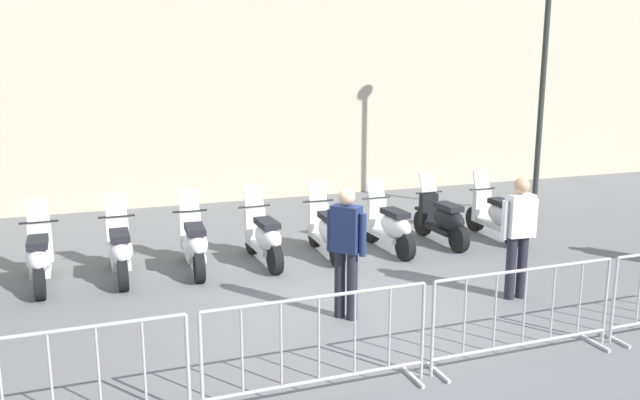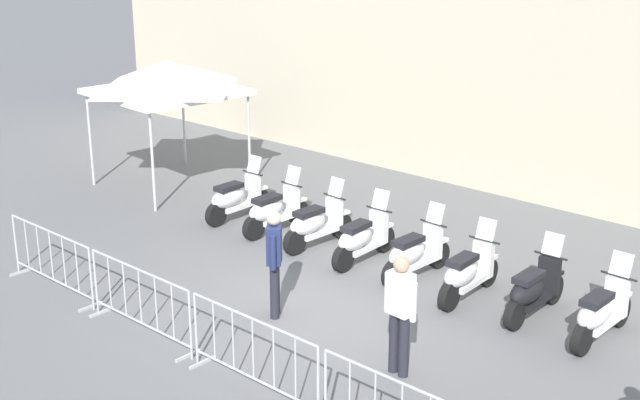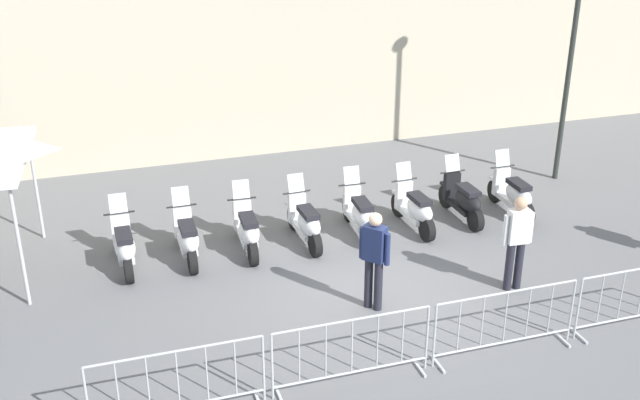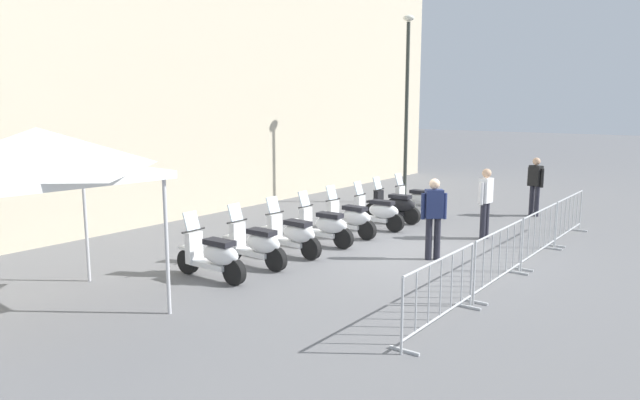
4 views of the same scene
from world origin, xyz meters
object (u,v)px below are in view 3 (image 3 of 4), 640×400
motorcycle_5 (415,209)px  officer_mid_plaza (374,255)px  motorcycle_0 (124,246)px  motorcycle_1 (187,238)px  street_lamp (576,21)px  motorcycle_6 (463,200)px  barrier_segment_1 (352,352)px  motorcycle_4 (360,214)px  motorcycle_7 (513,194)px  barrier_segment_2 (505,323)px  officer_near_row_end (517,238)px  motorcycle_3 (305,222)px  barrier_segment_0 (178,385)px  motorcycle_2 (247,230)px

motorcycle_5 → officer_mid_plaza: officer_mid_plaza is taller
motorcycle_0 → motorcycle_1: same height
street_lamp → officer_mid_plaza: street_lamp is taller
motorcycle_6 → barrier_segment_1: motorcycle_6 is taller
motorcycle_0 → barrier_segment_1: 5.22m
motorcycle_0 → motorcycle_4: bearing=4.4°
motorcycle_1 → motorcycle_7: 6.79m
barrier_segment_2 → officer_near_row_end: size_ratio=1.34×
motorcycle_3 → barrier_segment_0: bearing=-120.4°
motorcycle_4 → motorcycle_7: bearing=3.7°
motorcycle_1 → street_lamp: bearing=13.7°
barrier_segment_0 → barrier_segment_2: 4.83m
motorcycle_0 → motorcycle_6: size_ratio=1.00×
officer_mid_plaza → officer_near_row_end: bearing=1.2°
motorcycle_7 → barrier_segment_2: bearing=-117.6°
motorcycle_1 → motorcycle_5: (4.53, 0.27, 0.00)m
motorcycle_4 → motorcycle_6: (2.26, 0.19, 0.00)m
officer_near_row_end → motorcycle_3: bearing=141.4°
street_lamp → officer_near_row_end: street_lamp is taller
motorcycle_5 → motorcycle_3: bearing=-176.9°
motorcycle_4 → barrier_segment_2: motorcycle_4 is taller
motorcycle_2 → officer_near_row_end: (4.26, -2.42, 0.53)m
barrier_segment_0 → street_lamp: size_ratio=0.38×
motorcycle_3 → motorcycle_6: bearing=5.4°
motorcycle_4 → street_lamp: 6.46m
motorcycle_5 → officer_near_row_end: size_ratio=1.00×
officer_mid_plaza → barrier_segment_1: bearing=-115.3°
motorcycle_2 → officer_near_row_end: 4.92m
motorcycle_0 → motorcycle_3: 3.40m
barrier_segment_0 → street_lamp: 11.67m
motorcycle_6 → officer_mid_plaza: size_ratio=1.00×
motorcycle_7 → officer_near_row_end: 3.21m
barrier_segment_0 → motorcycle_0: bearing=98.9°
motorcycle_3 → barrier_segment_2: 4.72m
motorcycle_6 → barrier_segment_2: bearing=-105.6°
motorcycle_4 → motorcycle_5: same height
motorcycle_3 → motorcycle_4: (1.12, 0.13, 0.00)m
motorcycle_6 → street_lamp: street_lamp is taller
motorcycle_1 → motorcycle_4: 3.39m
motorcycle_5 → motorcycle_2: bearing=-176.7°
motorcycle_1 → barrier_segment_0: 4.48m
barrier_segment_0 → street_lamp: (9.12, 6.58, 3.14)m
motorcycle_0 → officer_near_row_end: size_ratio=1.00×
motorcycle_2 → barrier_segment_2: size_ratio=0.74×
motorcycle_0 → barrier_segment_0: (0.69, -4.39, 0.07)m
motorcycle_7 → motorcycle_3: bearing=-175.5°
motorcycle_6 → street_lamp: bearing=28.6°
motorcycle_5 → officer_near_row_end: bearing=-71.8°
motorcycle_6 → barrier_segment_1: bearing=-127.8°
motorcycle_5 → motorcycle_7: 2.26m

